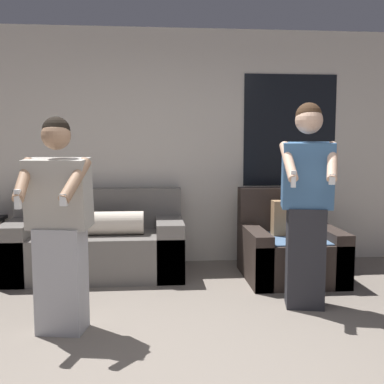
{
  "coord_description": "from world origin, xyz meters",
  "views": [
    {
      "loc": [
        -0.3,
        -2.37,
        1.38
      ],
      "look_at": [
        -0.0,
        1.1,
        1.01
      ],
      "focal_mm": 42.0,
      "sensor_mm": 36.0,
      "label": 1
    }
  ],
  "objects_px": {
    "couch": "(97,244)",
    "armchair": "(289,248)",
    "person_left": "(59,227)",
    "person_right": "(307,204)"
  },
  "relations": [
    {
      "from": "person_right",
      "to": "couch",
      "type": "bearing_deg",
      "value": 148.8
    },
    {
      "from": "couch",
      "to": "person_right",
      "type": "xyz_separation_m",
      "value": [
        1.89,
        -1.14,
        0.56
      ]
    },
    {
      "from": "armchair",
      "to": "person_right",
      "type": "bearing_deg",
      "value": -98.43
    },
    {
      "from": "couch",
      "to": "armchair",
      "type": "distance_m",
      "value": 2.04
    },
    {
      "from": "armchair",
      "to": "person_right",
      "type": "xyz_separation_m",
      "value": [
        -0.13,
        -0.87,
        0.58
      ]
    },
    {
      "from": "person_left",
      "to": "person_right",
      "type": "bearing_deg",
      "value": 10.14
    },
    {
      "from": "couch",
      "to": "person_left",
      "type": "distance_m",
      "value": 1.57
    },
    {
      "from": "couch",
      "to": "person_right",
      "type": "distance_m",
      "value": 2.28
    },
    {
      "from": "armchair",
      "to": "person_left",
      "type": "xyz_separation_m",
      "value": [
        -2.09,
        -1.22,
        0.48
      ]
    },
    {
      "from": "armchair",
      "to": "person_left",
      "type": "bearing_deg",
      "value": -149.79
    }
  ]
}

